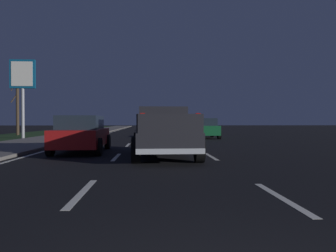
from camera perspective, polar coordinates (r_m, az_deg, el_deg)
name	(u,v)px	position (r m, az deg, el deg)	size (l,w,h in m)	color
ground	(156,136)	(28.83, -2.13, -1.75)	(144.00, 144.00, 0.00)	black
sidewalk_shoulder	(73,135)	(29.66, -16.68, -1.60)	(108.00, 4.00, 0.12)	slate
grass_verge	(15,136)	(31.21, -25.64, -1.63)	(108.00, 6.00, 0.01)	#1E3819
lane_markings	(125,134)	(32.25, -7.61, -1.47)	(109.04, 7.04, 0.01)	silver
pickup_truck	(163,132)	(12.12, -0.85, -1.05)	(5.48, 2.39, 1.87)	#232328
sedan_red	(82,134)	(13.94, -15.16, -1.35)	(4.44, 2.08, 1.54)	maroon
sedan_black	(180,125)	(41.43, 2.20, 0.13)	(4.42, 2.05, 1.54)	black
sedan_green	(204,128)	(24.96, 6.47, -0.36)	(4.43, 2.07, 1.54)	#14592D
gas_price_sign	(23,80)	(27.07, -24.57, 7.51)	(0.27, 1.90, 6.04)	#99999E
bare_tree_far	(17,105)	(33.48, -25.34, 3.35)	(0.89, 0.81, 5.41)	#423323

